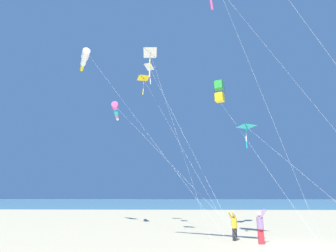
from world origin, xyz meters
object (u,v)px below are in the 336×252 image
Objects in this scene: kite_windsock_green_low_center at (85,58)px; kite_delta_teal_far_right at (247,127)px; person_adult_flyer at (260,225)px; kite_box_magenta_far_left at (219,91)px; kite_delta_checkered_midright at (150,67)px; person_child_green_jacket at (234,225)px; kite_delta_rainbow_low_near at (144,78)px; kite_delta_red_high_left at (151,53)px; kite_windsock_black_fish_shape at (116,110)px.

kite_delta_teal_far_right is (-6.75, -14.19, -9.06)m from kite_windsock_green_low_center.
kite_delta_teal_far_right is (2.25, -0.18, 6.23)m from person_adult_flyer.
kite_delta_checkered_midright is (-0.33, 6.39, 2.36)m from kite_box_magenta_far_left.
kite_delta_checkered_midright reaches higher than person_child_green_jacket.
person_child_green_jacket is 0.11× the size of kite_delta_rainbow_low_near.
kite_windsock_green_low_center reaches higher than kite_delta_red_high_left.
kite_windsock_black_fish_shape is at bearing 112.71° from kite_delta_rainbow_low_near.
person_adult_flyer is at bearing -135.51° from person_child_green_jacket.
kite_delta_rainbow_low_near is at bearing 36.61° from person_child_green_jacket.
kite_delta_checkered_midright is (-1.77, -6.87, -2.03)m from kite_windsock_green_low_center.
kite_delta_rainbow_low_near is 3.45m from kite_delta_checkered_midright.
person_child_green_jacket is 0.11× the size of kite_delta_checkered_midright.
kite_windsock_black_fish_shape is at bearing 27.99° from kite_delta_red_high_left.
person_child_green_jacket is 0.13× the size of kite_delta_red_high_left.
kite_delta_teal_far_right is 11.30m from kite_delta_checkered_midright.
person_adult_flyer is at bearing -135.41° from kite_delta_checkered_midright.
kite_delta_red_high_left reaches higher than person_adult_flyer.
kite_windsock_green_low_center is 1.16× the size of kite_box_magenta_far_left.
kite_delta_rainbow_low_near is (8.28, 8.30, 7.37)m from kite_delta_teal_far_right.
kite_delta_red_high_left is at bearing 95.68° from kite_delta_teal_far_right.
kite_windsock_green_low_center reaches higher than kite_delta_checkered_midright.
kite_windsock_black_fish_shape is 0.78× the size of kite_box_magenta_far_left.
kite_delta_rainbow_low_near reaches higher than kite_delta_teal_far_right.
kite_delta_teal_far_right is 0.65× the size of kite_delta_red_high_left.
kite_windsock_green_low_center reaches higher than person_adult_flyer.
kite_delta_rainbow_low_near is at bearing 10.38° from kite_delta_red_high_left.
kite_delta_red_high_left reaches higher than kite_box_magenta_far_left.
kite_delta_teal_far_right is 8.58m from kite_delta_red_high_left.
kite_delta_teal_far_right is (-5.32, -0.93, -4.67)m from kite_box_magenta_far_left.
person_child_green_jacket is at bearing 175.65° from kite_box_magenta_far_left.
kite_delta_checkered_midright reaches higher than kite_windsock_black_fish_shape.
kite_windsock_black_fish_shape is 0.76× the size of kite_delta_rainbow_low_near.
kite_windsock_green_low_center is 6.31m from kite_delta_rainbow_low_near.
kite_windsock_green_low_center is at bearing 45.42° from kite_delta_red_high_left.
kite_windsock_green_low_center is at bearing 58.75° from person_child_green_jacket.
kite_delta_rainbow_low_near is at bearing 16.67° from kite_delta_checkered_midright.
kite_delta_teal_far_right is at bearing -170.07° from kite_box_magenta_far_left.
kite_windsock_black_fish_shape reaches higher than person_child_green_jacket.
kite_delta_rainbow_low_near is 1.02× the size of kite_delta_checkered_midright.
kite_delta_red_high_left is at bearing -152.01° from kite_windsock_black_fish_shape.
person_child_green_jacket is 0.20× the size of kite_delta_teal_far_right.
kite_delta_red_high_left is (-7.41, -7.52, -3.70)m from kite_windsock_green_low_center.
person_adult_flyer is 0.13× the size of kite_box_magenta_far_left.
kite_box_magenta_far_left is 8.39m from kite_delta_rainbow_low_near.
kite_delta_checkered_midright is (-2.22, -3.53, 3.44)m from kite_windsock_black_fish_shape.
kite_delta_teal_far_right is at bearing -4.64° from person_adult_flyer.
kite_windsock_black_fish_shape is at bearing 56.40° from kite_delta_teal_far_right.
kite_delta_rainbow_low_near is at bearing 68.13° from kite_box_magenta_far_left.
person_child_green_jacket is 0.12× the size of kite_box_magenta_far_left.
kite_box_magenta_far_left is 7.14m from kite_delta_teal_far_right.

